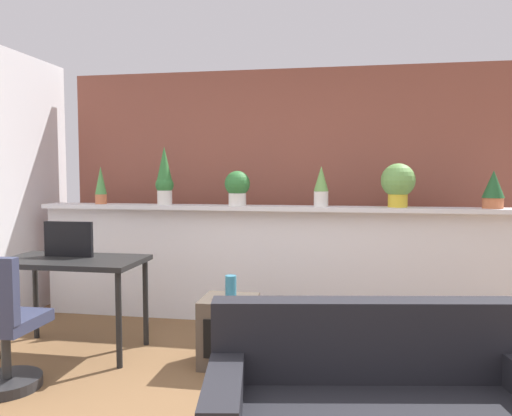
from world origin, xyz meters
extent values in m
cube|color=silver|center=(0.00, 2.00, 0.54)|extent=(4.73, 0.16, 1.07)
cube|color=silver|center=(0.00, 1.96, 1.09)|extent=(4.73, 0.29, 0.04)
cube|color=brown|center=(0.00, 2.60, 1.25)|extent=(4.73, 0.10, 2.50)
cylinder|color=#C66B42|center=(-1.81, 1.97, 1.16)|extent=(0.11, 0.11, 0.10)
cone|color=#4C9347|center=(-1.81, 1.97, 1.35)|extent=(0.11, 0.11, 0.28)
cylinder|color=silver|center=(-1.15, 1.97, 1.18)|extent=(0.14, 0.14, 0.14)
sphere|color=#2D7033|center=(-1.15, 1.97, 1.31)|extent=(0.18, 0.18, 0.18)
cone|color=#2D7033|center=(-1.15, 1.97, 1.51)|extent=(0.15, 0.15, 0.34)
cylinder|color=silver|center=(-0.42, 1.96, 1.17)|extent=(0.17, 0.17, 0.12)
sphere|color=#2D7033|center=(-0.42, 1.96, 1.32)|extent=(0.24, 0.24, 0.24)
cylinder|color=silver|center=(0.37, 1.97, 1.19)|extent=(0.13, 0.13, 0.14)
cone|color=#669E4C|center=(0.37, 1.97, 1.37)|extent=(0.14, 0.14, 0.23)
cylinder|color=gold|center=(1.05, 1.99, 1.18)|extent=(0.17, 0.17, 0.13)
sphere|color=#669E4C|center=(1.05, 1.99, 1.36)|extent=(0.31, 0.31, 0.31)
cylinder|color=#C66B42|center=(1.85, 1.97, 1.16)|extent=(0.17, 0.17, 0.09)
cone|color=#235B2D|center=(1.85, 1.97, 1.33)|extent=(0.19, 0.19, 0.24)
cylinder|color=black|center=(-1.03, 0.69, 0.35)|extent=(0.04, 0.04, 0.71)
cylinder|color=black|center=(-2.03, 1.19, 0.35)|extent=(0.04, 0.04, 0.71)
cylinder|color=black|center=(-1.03, 1.19, 0.35)|extent=(0.04, 0.04, 0.71)
cube|color=black|center=(-1.53, 0.94, 0.73)|extent=(1.10, 0.60, 0.04)
cube|color=black|center=(-1.61, 1.02, 0.89)|extent=(0.41, 0.04, 0.28)
cylinder|color=#262628|center=(-1.61, 0.23, 0.04)|extent=(0.44, 0.44, 0.07)
cylinder|color=#333333|center=(-1.61, 0.23, 0.24)|extent=(0.06, 0.06, 0.34)
cube|color=#2D334C|center=(-1.61, 0.23, 0.45)|extent=(0.44, 0.44, 0.08)
cube|color=#4C4238|center=(-0.26, 0.90, 0.25)|extent=(0.40, 0.40, 0.50)
cube|color=black|center=(-0.26, 0.71, 0.25)|extent=(0.28, 0.04, 0.28)
cylinder|color=teal|center=(-0.25, 0.93, 0.58)|extent=(0.08, 0.08, 0.16)
cube|color=black|center=(0.70, -0.16, 0.60)|extent=(1.57, 0.41, 0.40)
cube|color=black|center=(0.06, -0.58, 0.48)|extent=(0.28, 0.78, 0.16)
camera|label=1|loc=(0.56, -2.63, 1.43)|focal=34.83mm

